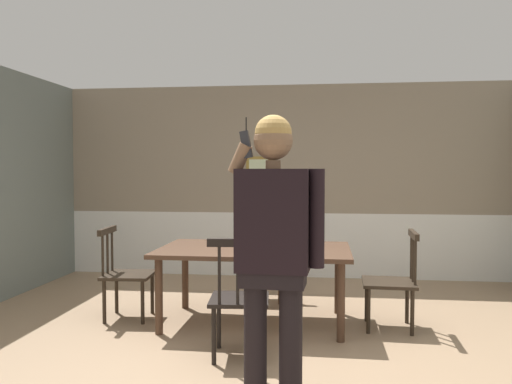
# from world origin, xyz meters

# --- Properties ---
(ground_plane) EXTENTS (6.79, 6.79, 0.00)m
(ground_plane) POSITION_xyz_m (0.00, 0.00, 0.00)
(ground_plane) COLOR #9E7F60
(room_back_partition) EXTENTS (6.14, 0.17, 2.62)m
(room_back_partition) POSITION_xyz_m (-0.00, 3.09, 1.26)
(room_back_partition) COLOR gray
(room_back_partition) RESTS_ON ground_plane
(dining_table) EXTENTS (1.81, 1.10, 0.72)m
(dining_table) POSITION_xyz_m (-0.12, 0.84, 0.65)
(dining_table) COLOR #4C3323
(dining_table) RESTS_ON ground_plane
(chair_near_window) EXTENTS (0.50, 0.50, 0.91)m
(chair_near_window) POSITION_xyz_m (1.17, 0.82, 0.45)
(chair_near_window) COLOR #2D2319
(chair_near_window) RESTS_ON ground_plane
(chair_by_doorway) EXTENTS (0.45, 0.45, 1.05)m
(chair_by_doorway) POSITION_xyz_m (-0.11, 1.77, 0.49)
(chair_by_doorway) COLOR #513823
(chair_by_doorway) RESTS_ON ground_plane
(chair_at_table_head) EXTENTS (0.49, 0.49, 0.96)m
(chair_at_table_head) POSITION_xyz_m (-0.12, -0.10, 0.47)
(chair_at_table_head) COLOR black
(chair_at_table_head) RESTS_ON ground_plane
(chair_opposite_corner) EXTENTS (0.49, 0.49, 0.90)m
(chair_opposite_corner) POSITION_xyz_m (-1.41, 0.84, 0.45)
(chair_opposite_corner) COLOR #2D2319
(chair_opposite_corner) RESTS_ON ground_plane
(person_figure) EXTENTS (0.59, 0.26, 1.79)m
(person_figure) POSITION_xyz_m (0.22, -0.98, 1.05)
(person_figure) COLOR black
(person_figure) RESTS_ON ground_plane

